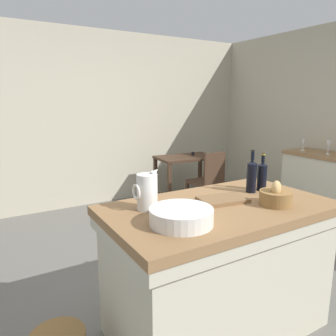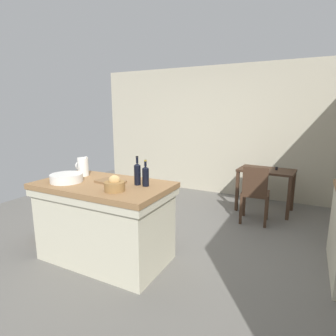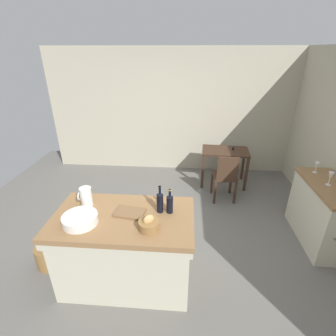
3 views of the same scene
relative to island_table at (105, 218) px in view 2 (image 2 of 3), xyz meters
The scene contains 12 objects.
ground_plane 0.87m from the island_table, 63.02° to the left, with size 6.76×6.76×0.00m, color #66635E.
wall_back 3.35m from the island_table, 84.28° to the left, with size 5.32×0.12×2.60m, color #B2AA93.
island_table is the anchor object (origin of this frame).
writing_desk 2.89m from the island_table, 60.38° to the left, with size 0.94×0.62×0.79m.
wooden_chair 2.31m from the island_table, 53.86° to the left, with size 0.43×0.43×0.91m.
pitcher 0.72m from the island_table, 159.55° to the left, with size 0.17×0.13×0.27m.
wash_bowl 0.64m from the island_table, 159.79° to the right, with size 0.36×0.36×0.09m, color silver.
bread_basket 0.60m from the island_table, 31.10° to the right, with size 0.21×0.21×0.16m.
cutting_board 0.44m from the island_table, 37.82° to the left, with size 0.32×0.21×0.02m, color brown.
wine_bottle_dark 0.74m from the island_table, 12.51° to the left, with size 0.07×0.07×0.28m.
wine_bottle_amber 0.68m from the island_table, 16.22° to the left, with size 0.07×0.07×0.32m.
wicker_hamper 1.12m from the island_table, behind, with size 0.32×0.32×0.29m, color olive.
Camera 2 is at (1.68, -2.96, 1.71)m, focal length 29.35 mm.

